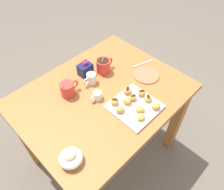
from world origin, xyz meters
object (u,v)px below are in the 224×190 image
(beignet_8, at_px, (133,98))
(beignet_3, at_px, (115,101))
(cream_pitcher_white, at_px, (91,78))
(sugar_caddy, at_px, (85,69))
(coffee_mug_red_left, at_px, (68,89))
(beignet_7, at_px, (140,109))
(beignet_0, at_px, (148,99))
(beignet_1, at_px, (156,106))
(beignet_6, at_px, (127,101))
(dining_table, at_px, (103,107))
(coffee_mug_red_right, at_px, (103,66))
(saucer_coral_left, at_px, (146,75))
(beignet_5, at_px, (141,117))
(beignet_9, at_px, (120,110))
(beignet_4, at_px, (142,93))
(chocolate_sauce_pitcher, at_px, (97,95))
(pastry_plate_square, at_px, (134,107))
(ice_cream_bowl, at_px, (71,158))
(beignet_2, at_px, (128,91))

(beignet_8, bearing_deg, beignet_3, 150.14)
(cream_pitcher_white, height_order, sugar_caddy, sugar_caddy)
(coffee_mug_red_left, distance_m, beignet_7, 0.45)
(sugar_caddy, height_order, beignet_7, sugar_caddy)
(beignet_0, distance_m, beignet_7, 0.10)
(beignet_1, bearing_deg, beignet_6, 121.74)
(beignet_6, bearing_deg, cream_pitcher_white, 94.55)
(sugar_caddy, distance_m, beignet_3, 0.34)
(beignet_0, bearing_deg, beignet_6, 143.53)
(dining_table, distance_m, coffee_mug_red_right, 0.28)
(saucer_coral_left, distance_m, beignet_6, 0.29)
(beignet_5, height_order, beignet_9, beignet_9)
(beignet_4, bearing_deg, cream_pitcher_white, 112.80)
(beignet_3, height_order, beignet_9, beignet_9)
(beignet_6, bearing_deg, saucer_coral_left, 15.46)
(chocolate_sauce_pitcher, distance_m, beignet_5, 0.29)
(beignet_0, bearing_deg, dining_table, 120.68)
(dining_table, xyz_separation_m, beignet_1, (0.13, -0.31, 0.17))
(beignet_4, distance_m, beignet_9, 0.18)
(beignet_5, relative_size, beignet_8, 1.14)
(pastry_plate_square, height_order, ice_cream_bowl, ice_cream_bowl)
(ice_cream_bowl, xyz_separation_m, beignet_5, (0.42, -0.08, -0.01))
(dining_table, bearing_deg, beignet_2, -48.52)
(beignet_0, distance_m, beignet_8, 0.09)
(beignet_4, bearing_deg, beignet_8, 168.41)
(beignet_0, height_order, beignet_9, beignet_9)
(beignet_3, bearing_deg, pastry_plate_square, -54.01)
(coffee_mug_red_left, bearing_deg, beignet_6, -58.62)
(saucer_coral_left, distance_m, beignet_5, 0.38)
(sugar_caddy, xyz_separation_m, beignet_5, (-0.04, -0.51, -0.01))
(beignet_4, bearing_deg, beignet_0, -95.92)
(coffee_mug_red_left, height_order, cream_pitcher_white, coffee_mug_red_left)
(coffee_mug_red_left, distance_m, cream_pitcher_white, 0.17)
(pastry_plate_square, relative_size, beignet_3, 5.30)
(cream_pitcher_white, bearing_deg, beignet_8, -77.15)
(chocolate_sauce_pitcher, bearing_deg, beignet_8, -51.12)
(saucer_coral_left, bearing_deg, coffee_mug_red_right, 126.30)
(beignet_6, relative_size, beignet_9, 1.04)
(ice_cream_bowl, distance_m, beignet_2, 0.52)
(beignet_4, height_order, beignet_9, same)
(beignet_3, distance_m, beignet_5, 0.18)
(dining_table, bearing_deg, sugar_caddy, 77.15)
(beignet_0, relative_size, beignet_1, 0.96)
(coffee_mug_red_right, distance_m, beignet_0, 0.39)
(dining_table, distance_m, pastry_plate_square, 0.27)
(coffee_mug_red_right, xyz_separation_m, beignet_4, (-0.00, -0.33, -0.02))
(beignet_4, bearing_deg, pastry_plate_square, -164.64)
(beignet_6, bearing_deg, beignet_3, 138.02)
(dining_table, distance_m, ice_cream_bowl, 0.49)
(beignet_7, relative_size, beignet_8, 1.11)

